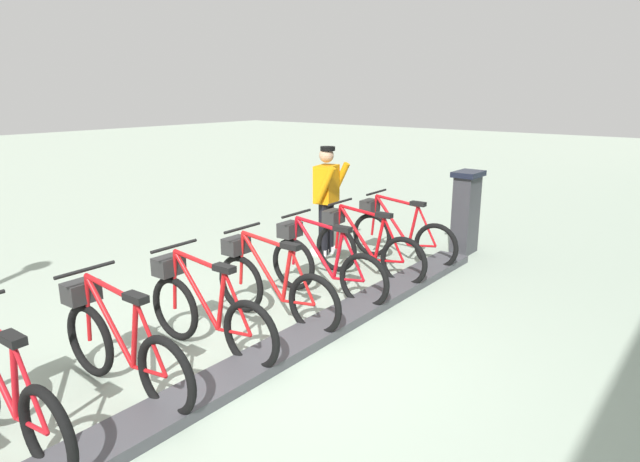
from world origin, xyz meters
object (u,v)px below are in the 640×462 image
Objects in this scene: payment_kiosk at (466,211)px; bike_docked_5 at (119,344)px; bike_docked_1 at (364,247)px; bike_docked_6 at (2,391)px; bike_docked_2 at (322,264)px; worker_near_rack at (327,197)px; bike_docked_3 at (270,284)px; bike_docked_0 at (398,234)px; bike_docked_4 at (205,310)px.

payment_kiosk is 0.74× the size of bike_docked_5.
bike_docked_6 is at bearing 90.00° from bike_docked_1.
bike_docked_2 and bike_docked_5 have the same top height.
worker_near_rack is (1.05, -0.56, 0.48)m from bike_docked_1.
bike_docked_5 is at bearing 90.00° from bike_docked_1.
bike_docked_1 is 1.00× the size of bike_docked_3.
bike_docked_1 is 3.64m from bike_docked_5.
bike_docked_3 is (0.00, 0.91, 0.00)m from bike_docked_2.
payment_kiosk is at bearing -118.68° from bike_docked_0.
bike_docked_5 is (0.00, 2.73, 0.00)m from bike_docked_2.
payment_kiosk is 1.21m from bike_docked_0.
payment_kiosk is 0.74× the size of bike_docked_1.
bike_docked_0 is at bearing -90.00° from bike_docked_3.
payment_kiosk is 6.54m from bike_docked_6.
bike_docked_3 is 1.82m from bike_docked_5.
bike_docked_5 is at bearing 84.17° from payment_kiosk.
payment_kiosk reaches higher than bike_docked_1.
bike_docked_0 is 1.00× the size of bike_docked_5.
worker_near_rack is (1.05, -5.11, 0.48)m from bike_docked_6.
worker_near_rack is (1.05, -4.20, 0.48)m from bike_docked_5.
bike_docked_5 is 1.00× the size of bike_docked_6.
bike_docked_0 is 1.82m from bike_docked_2.
bike_docked_3 and bike_docked_4 have the same top height.
bike_docked_1 is at bearing -90.00° from bike_docked_5.
bike_docked_3 and bike_docked_5 have the same top height.
payment_kiosk reaches higher than bike_docked_3.
bike_docked_5 is at bearing 90.00° from bike_docked_0.
bike_docked_6 is (0.00, 1.82, 0.00)m from bike_docked_4.
bike_docked_2 is 1.00× the size of bike_docked_4.
payment_kiosk is at bearing -101.28° from bike_docked_2.
bike_docked_2 is 0.91m from bike_docked_3.
bike_docked_1 is 1.82m from bike_docked_3.
bike_docked_2 is 3.64m from bike_docked_6.
bike_docked_5 is at bearing -90.00° from bike_docked_6.
bike_docked_5 is 0.91m from bike_docked_6.
bike_docked_0 is 5.46m from bike_docked_6.
bike_docked_0 and bike_docked_1 have the same top height.
bike_docked_5 is at bearing 104.09° from worker_near_rack.
bike_docked_1 is at bearing -90.00° from bike_docked_6.
bike_docked_3 is at bearing -90.00° from bike_docked_5.
worker_near_rack is (1.05, -2.38, 0.48)m from bike_docked_3.
bike_docked_0 is 1.04× the size of worker_near_rack.
bike_docked_5 is (0.57, 5.60, -0.24)m from payment_kiosk.
bike_docked_4 is at bearing 90.00° from bike_docked_3.
bike_docked_0 and bike_docked_6 have the same top height.
bike_docked_1 is 1.04× the size of worker_near_rack.
bike_docked_1 is at bearing 152.05° from worker_near_rack.
bike_docked_3 is at bearing -90.00° from bike_docked_4.
bike_docked_0 and bike_docked_2 have the same top height.
bike_docked_3 and bike_docked_6 have the same top height.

